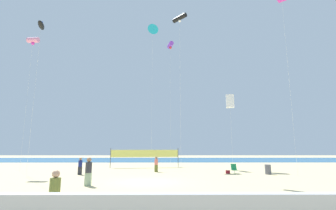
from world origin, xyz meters
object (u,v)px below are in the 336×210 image
object	(u,v)px
beachgoer_navy_shirt	(80,165)
kite_black_inflatable	(41,26)
kite_white_box	(230,101)
toddler_figure	(70,204)
beachgoer_charcoal_shirt	(89,171)
kite_black_tube	(180,19)
kite_pink_tube	(33,41)
kite_cyan_delta	(153,30)
folding_beach_chair	(234,168)
beachgoer_coral_shirt	(156,164)
volleyball_net	(145,154)
beach_handbag	(228,172)
mother_figure	(55,192)
trash_barrel	(268,169)
kite_violet_tube	(170,45)

from	to	relation	value
beachgoer_navy_shirt	kite_black_inflatable	distance (m)	13.72
kite_white_box	toddler_figure	bearing A→B (deg)	-120.41
beachgoer_charcoal_shirt	kite_black_tube	size ratio (longest dim) A/B	0.12
kite_pink_tube	kite_cyan_delta	xyz separation A→B (m)	(13.30, 8.04, 5.58)
toddler_figure	kite_white_box	distance (m)	23.05
beachgoer_navy_shirt	kite_cyan_delta	size ratio (longest dim) A/B	0.07
folding_beach_chair	kite_cyan_delta	world-z (taller)	kite_cyan_delta
beachgoer_coral_shirt	kite_pink_tube	world-z (taller)	kite_pink_tube
kite_black_tube	kite_black_inflatable	distance (m)	13.34
beachgoer_coral_shirt	volleyball_net	bearing A→B (deg)	98.65
beachgoer_coral_shirt	beach_handbag	bearing A→B (deg)	-20.87
toddler_figure	kite_pink_tube	bearing A→B (deg)	103.52
kite_cyan_delta	kite_black_inflatable	distance (m)	17.44
mother_figure	beachgoer_coral_shirt	bearing A→B (deg)	60.03
kite_pink_tube	kite_black_inflatable	distance (m)	6.09
mother_figure	volleyball_net	bearing A→B (deg)	66.90
beachgoer_navy_shirt	kite_white_box	distance (m)	17.82
beachgoer_coral_shirt	kite_white_box	world-z (taller)	kite_white_box
beach_handbag	kite_cyan_delta	world-z (taller)	kite_cyan_delta
trash_barrel	kite_pink_tube	xyz separation A→B (m)	(-24.94, 2.96, 14.18)
mother_figure	folding_beach_chair	xyz separation A→B (m)	(10.63, 14.91, -0.42)
beachgoer_coral_shirt	volleyball_net	size ratio (longest dim) A/B	0.18
beachgoer_navy_shirt	volleyball_net	distance (m)	9.69
beachgoer_charcoal_shirt	folding_beach_chair	xyz separation A→B (m)	(11.72, 7.66, -0.51)
beachgoer_navy_shirt	beachgoer_coral_shirt	bearing A→B (deg)	137.63
kite_pink_tube	kite_black_tube	world-z (taller)	kite_black_tube
kite_pink_tube	kite_white_box	distance (m)	24.02
beachgoer_coral_shirt	beachgoer_charcoal_shirt	distance (m)	9.96
folding_beach_chair	volleyball_net	bearing A→B (deg)	160.69
beachgoer_charcoal_shirt	kite_black_tube	xyz separation A→B (m)	(6.45, 5.89, 14.26)
kite_black_tube	kite_black_inflatable	bearing A→B (deg)	-175.45
beachgoer_coral_shirt	kite_cyan_delta	distance (m)	21.27
trash_barrel	kite_violet_tube	world-z (taller)	kite_violet_tube
kite_violet_tube	kite_pink_tube	distance (m)	18.92
beachgoer_charcoal_shirt	kite_white_box	distance (m)	18.57
beachgoer_coral_shirt	kite_black_inflatable	size ratio (longest dim) A/B	0.11
kite_violet_tube	kite_black_inflatable	size ratio (longest dim) A/B	1.31
beachgoer_charcoal_shirt	beachgoer_navy_shirt	distance (m)	7.21
toddler_figure	volleyball_net	bearing A→B (deg)	66.27
folding_beach_chair	kite_cyan_delta	size ratio (longest dim) A/B	0.04
beach_handbag	kite_cyan_delta	bearing A→B (deg)	127.82
kite_violet_tube	kite_white_box	distance (m)	14.56
beachgoer_coral_shirt	volleyball_net	world-z (taller)	volleyball_net
beachgoer_charcoal_shirt	folding_beach_chair	distance (m)	14.01
kite_violet_tube	folding_beach_chair	bearing A→B (deg)	-62.45
beachgoer_coral_shirt	kite_cyan_delta	bearing A→B (deg)	89.23
folding_beach_chair	kite_white_box	size ratio (longest dim) A/B	0.10
mother_figure	trash_barrel	size ratio (longest dim) A/B	1.86
mother_figure	trash_barrel	bearing A→B (deg)	26.40
folding_beach_chair	kite_pink_tube	size ratio (longest dim) A/B	0.06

